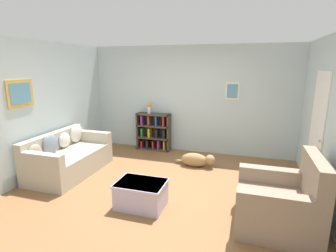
# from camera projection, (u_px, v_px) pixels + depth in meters

# --- Properties ---
(ground_plane) EXTENTS (14.00, 14.00, 0.00)m
(ground_plane) POSITION_uv_depth(u_px,v_px,m) (161.00, 188.00, 4.65)
(ground_plane) COLOR brown
(wall_back) EXTENTS (5.60, 0.13, 2.60)m
(wall_back) POSITION_uv_depth(u_px,v_px,m) (190.00, 100.00, 6.44)
(wall_back) COLOR silver
(wall_back) RESTS_ON ground_plane
(wall_left) EXTENTS (0.13, 5.00, 2.60)m
(wall_left) POSITION_uv_depth(u_px,v_px,m) (37.00, 109.00, 5.09)
(wall_left) COLOR silver
(wall_left) RESTS_ON ground_plane
(wall_right) EXTENTS (0.16, 5.00, 2.60)m
(wall_right) POSITION_uv_depth(u_px,v_px,m) (335.00, 127.00, 3.63)
(wall_right) COLOR silver
(wall_right) RESTS_ON ground_plane
(couch) EXTENTS (0.93, 1.73, 0.84)m
(couch) POSITION_uv_depth(u_px,v_px,m) (68.00, 157.00, 5.27)
(couch) COLOR #B7AD99
(couch) RESTS_ON ground_plane
(bookshelf) EXTENTS (0.86, 0.28, 0.94)m
(bookshelf) POSITION_uv_depth(u_px,v_px,m) (154.00, 132.00, 6.71)
(bookshelf) COLOR #42382D
(bookshelf) RESTS_ON ground_plane
(recliner_chair) EXTENTS (1.02, 1.01, 1.03)m
(recliner_chair) POSITION_uv_depth(u_px,v_px,m) (282.00, 203.00, 3.47)
(recliner_chair) COLOR gray
(recliner_chair) RESTS_ON ground_plane
(coffee_table) EXTENTS (0.74, 0.54, 0.40)m
(coffee_table) POSITION_uv_depth(u_px,v_px,m) (141.00, 194.00, 4.02)
(coffee_table) COLOR #BCB2D1
(coffee_table) RESTS_ON ground_plane
(dog) EXTENTS (0.88, 0.26, 0.29)m
(dog) POSITION_uv_depth(u_px,v_px,m) (197.00, 160.00, 5.61)
(dog) COLOR #9E7A4C
(dog) RESTS_ON ground_plane
(vase) EXTENTS (0.11, 0.11, 0.28)m
(vase) POSITION_uv_depth(u_px,v_px,m) (149.00, 107.00, 6.59)
(vase) COLOR silver
(vase) RESTS_ON bookshelf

